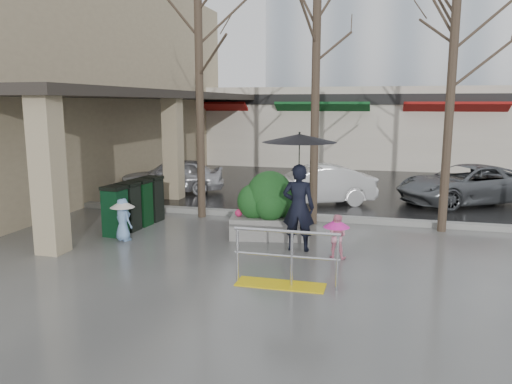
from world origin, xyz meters
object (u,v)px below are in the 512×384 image
at_px(tree_midwest, 317,22).
at_px(news_boxes, 135,204).
at_px(handrail, 284,265).
at_px(car_a, 173,176).
at_px(tree_west, 198,33).
at_px(woman, 299,178).
at_px(car_c, 466,184).
at_px(tree_mideast, 455,33).
at_px(child_pink, 336,233).
at_px(car_b, 314,185).
at_px(planter, 270,206).
at_px(child_blue, 123,215).

height_order(tree_midwest, news_boxes, tree_midwest).
distance_m(handrail, car_a, 10.03).
relative_size(tree_west, news_boxes, 3.02).
bearing_deg(tree_west, tree_midwest, 0.00).
relative_size(tree_west, woman, 2.60).
bearing_deg(car_c, news_boxes, -88.19).
bearing_deg(handrail, car_c, 64.13).
distance_m(handrail, tree_mideast, 7.28).
bearing_deg(tree_west, car_a, 125.16).
bearing_deg(tree_west, child_pink, -35.52).
relative_size(child_pink, car_c, 0.21).
xyz_separation_m(tree_mideast, child_pink, (-2.40, -2.93, -4.31)).
height_order(tree_west, tree_mideast, tree_west).
height_order(car_b, car_c, same).
distance_m(woman, car_b, 5.27).
bearing_deg(car_c, car_b, -104.25).
bearing_deg(handrail, child_pink, 68.38).
bearing_deg(car_b, child_pink, -11.54).
height_order(child_pink, car_a, car_a).
distance_m(tree_west, car_c, 9.68).
xyz_separation_m(tree_west, planter, (2.39, -1.66, -4.31)).
height_order(tree_midwest, planter, tree_midwest).
xyz_separation_m(car_a, car_c, (10.02, 0.58, 0.00)).
xyz_separation_m(child_pink, car_c, (3.52, 6.91, 0.08)).
xyz_separation_m(handrail, tree_midwest, (-0.16, 4.80, 4.86)).
distance_m(planter, car_a, 6.97).
bearing_deg(tree_mideast, handrail, -123.19).
xyz_separation_m(tree_west, car_b, (2.87, 2.59, -4.45)).
distance_m(tree_west, woman, 5.39).
relative_size(tree_west, car_a, 1.84).
xyz_separation_m(woman, planter, (-0.84, 0.91, -0.84)).
distance_m(child_blue, news_boxes, 1.23).
relative_size(child_pink, news_boxes, 0.42).
xyz_separation_m(handrail, car_c, (4.26, 8.78, 0.25)).
xyz_separation_m(child_pink, news_boxes, (-5.34, 1.29, 0.07)).
bearing_deg(handrail, car_a, 125.06).
height_order(handrail, car_c, car_c).
distance_m(handrail, child_pink, 2.02).
distance_m(tree_west, car_b, 5.90).
xyz_separation_m(child_blue, car_b, (3.78, 5.42, 0.02)).
relative_size(woman, car_b, 0.68).
distance_m(child_blue, car_a, 6.41).
xyz_separation_m(child_pink, planter, (-1.71, 1.27, 0.23)).
bearing_deg(car_b, car_a, -122.96).
distance_m(tree_mideast, news_boxes, 8.97).
height_order(news_boxes, car_a, car_a).
relative_size(planter, news_boxes, 0.89).
bearing_deg(car_a, child_pink, 28.24).
xyz_separation_m(woman, car_c, (4.39, 6.55, -0.99)).
bearing_deg(woman, tree_west, -40.06).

